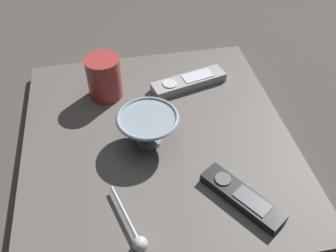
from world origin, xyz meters
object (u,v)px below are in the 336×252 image
Objects in this scene: cereal_bowl at (148,128)px; tv_remote_near at (189,82)px; coffee_mug at (104,78)px; tv_remote_far at (242,197)px; teaspoon at (137,237)px.

cereal_bowl is 0.66× the size of tv_remote_near.
coffee_mug is 0.63× the size of tv_remote_far.
coffee_mug is at bearing -176.40° from teaspoon.
teaspoon is 0.44m from tv_remote_near.
teaspoon is at bearing -13.36° from cereal_bowl.
tv_remote_far is at bearing 103.08° from teaspoon.
teaspoon and tv_remote_near have the same top height.
teaspoon is at bearing -76.92° from tv_remote_far.
teaspoon is 0.70× the size of tv_remote_near.
tv_remote_far is at bearing 3.29° from tv_remote_near.
teaspoon is at bearing 3.60° from coffee_mug.
tv_remote_near is (-0.40, 0.18, -0.00)m from teaspoon.
coffee_mug is 0.43m from tv_remote_far.
teaspoon reaches higher than tv_remote_far.
cereal_bowl is 0.94× the size of teaspoon.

